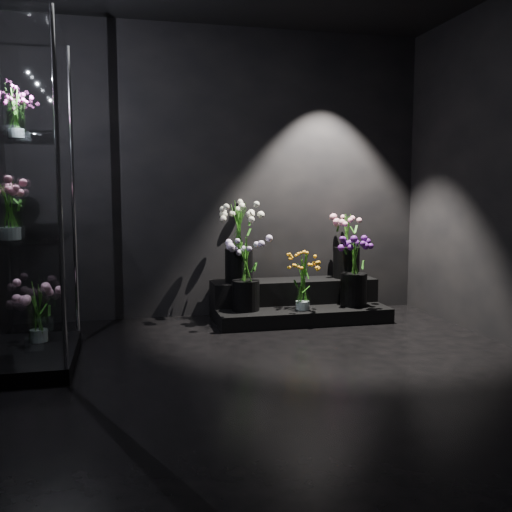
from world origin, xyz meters
name	(u,v)px	position (x,y,z in m)	size (l,w,h in m)	color
floor	(278,377)	(0.00, 0.00, 0.00)	(4.00, 4.00, 0.00)	black
wall_back	(225,174)	(0.00, 2.00, 1.40)	(4.00, 4.00, 0.00)	black
wall_front	(458,136)	(0.00, -2.00, 1.40)	(4.00, 4.00, 0.00)	black
display_riser	(297,303)	(0.65, 1.67, 0.15)	(1.63, 0.73, 0.36)	black
display_case	(22,200)	(-1.66, 0.66, 1.17)	(0.64, 1.06, 2.34)	black
bouquet_orange_bells	(303,281)	(0.62, 1.41, 0.40)	(0.33, 0.33, 0.52)	white
bouquet_lilac	(246,270)	(0.10, 1.51, 0.51)	(0.44, 0.44, 0.67)	black
bouquet_purple	(354,268)	(1.15, 1.48, 0.50)	(0.37, 0.37, 0.67)	black
bouquet_cream_roses	(239,237)	(0.09, 1.77, 0.80)	(0.47, 0.47, 0.77)	black
bouquet_pink_roses	(347,242)	(1.19, 1.77, 0.72)	(0.41, 0.41, 0.65)	black
bouquet_case_pink	(9,209)	(-1.72, 0.49, 1.12)	(0.30, 0.30, 0.39)	white
bouquet_case_magenta	(15,113)	(-1.70, 0.78, 1.78)	(0.26, 0.26, 0.34)	white
bouquet_case_base_pink	(38,310)	(-1.62, 0.88, 0.35)	(0.41, 0.41, 0.45)	white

